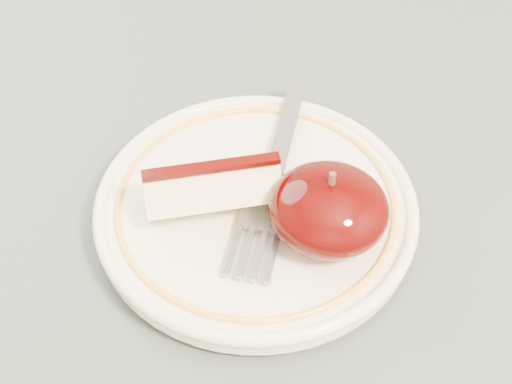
% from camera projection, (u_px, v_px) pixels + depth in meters
% --- Properties ---
extents(table, '(0.90, 0.90, 0.75)m').
position_uv_depth(table, '(157.00, 287.00, 0.53)').
color(table, brown).
rests_on(table, ground).
extents(plate, '(0.20, 0.20, 0.02)m').
position_uv_depth(plate, '(256.00, 207.00, 0.45)').
color(plate, '#F5EBCD').
rests_on(plate, table).
extents(apple_half, '(0.07, 0.07, 0.05)m').
position_uv_depth(apple_half, '(329.00, 209.00, 0.41)').
color(apple_half, '#2C0000').
rests_on(apple_half, plate).
extents(apple_wedge, '(0.09, 0.06, 0.04)m').
position_uv_depth(apple_wedge, '(213.00, 188.00, 0.43)').
color(apple_wedge, '#F9EDB8').
rests_on(apple_wedge, plate).
extents(fork, '(0.03, 0.18, 0.00)m').
position_uv_depth(fork, '(274.00, 174.00, 0.46)').
color(fork, gray).
rests_on(fork, plate).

